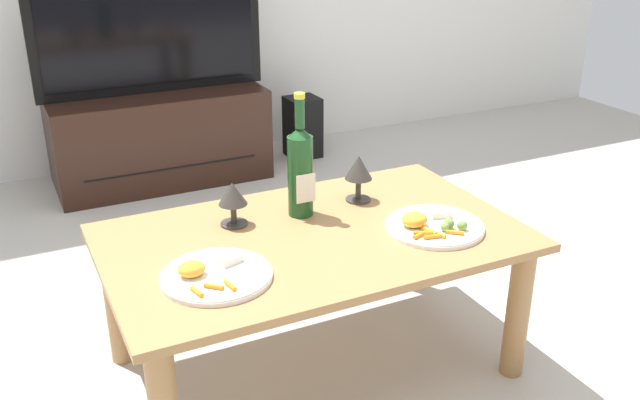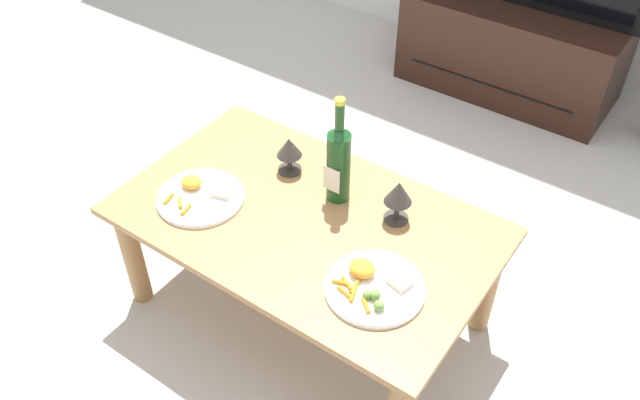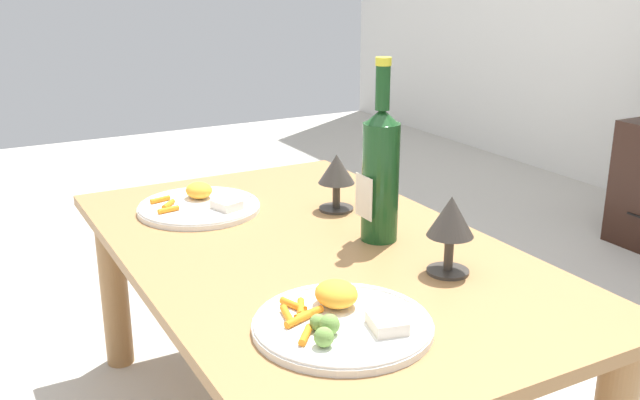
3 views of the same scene
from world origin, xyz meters
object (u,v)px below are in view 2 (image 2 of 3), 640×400
goblet_left (289,149)px  dinner_plate_left (200,196)px  goblet_right (398,194)px  tv_stand (512,47)px  wine_bottle (339,161)px  dinner_plate_right (374,286)px  dining_table (306,235)px

goblet_left → dinner_plate_left: bearing=-118.3°
goblet_left → goblet_right: 0.42m
dinner_plate_left → tv_stand: bearing=80.7°
wine_bottle → dinner_plate_left: size_ratio=1.33×
wine_bottle → dinner_plate_left: bearing=-143.7°
goblet_left → dinner_plate_right: (0.51, -0.29, -0.08)m
goblet_left → dinner_plate_right: goblet_left is taller
dining_table → wine_bottle: size_ratio=3.15×
goblet_left → dinner_plate_left: 0.33m
wine_bottle → goblet_right: 0.22m
tv_stand → dinner_plate_right: bearing=-79.7°
tv_stand → goblet_left: size_ratio=7.88×
wine_bottle → goblet_left: bearing=175.2°
wine_bottle → dinner_plate_left: 0.47m
goblet_right → goblet_left: bearing=180.0°
wine_bottle → dinner_plate_right: bearing=-41.5°
dining_table → goblet_right: 0.34m
tv_stand → dinner_plate_right: size_ratio=3.67×
dinner_plate_right → tv_stand: bearing=100.3°
tv_stand → wine_bottle: wine_bottle is taller
goblet_right → dinner_plate_left: (-0.57, -0.28, -0.09)m
tv_stand → dinner_plate_left: (-0.31, -1.92, 0.23)m
tv_stand → dinner_plate_left: dinner_plate_left is taller
wine_bottle → goblet_right: size_ratio=2.52×
dinner_plate_right → wine_bottle: bearing=138.5°
goblet_left → dinner_plate_left: size_ratio=0.47×
goblet_left → dinner_plate_right: size_ratio=0.47×
dining_table → tv_stand: 1.81m
dining_table → dinner_plate_right: 0.36m
dining_table → wine_bottle: 0.27m
goblet_right → dinner_plate_left: bearing=-153.6°
dinner_plate_left → goblet_right: bearing=26.4°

